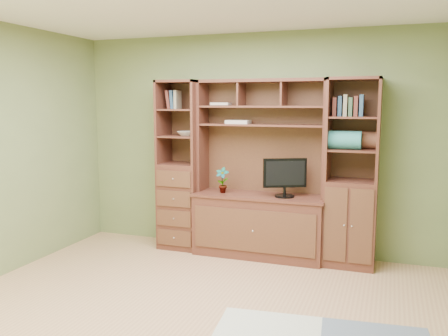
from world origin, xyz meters
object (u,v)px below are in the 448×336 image
at_px(right_tower, 352,173).
at_px(monitor, 285,170).
at_px(center_hutch, 259,169).
at_px(left_tower, 181,165).

xyz_separation_m(right_tower, monitor, (-0.72, -0.07, 0.01)).
bearing_deg(center_hutch, monitor, -6.55).
bearing_deg(left_tower, monitor, -3.29).
bearing_deg(center_hutch, right_tower, 2.23).
xyz_separation_m(left_tower, monitor, (1.30, -0.07, 0.01)).
height_order(center_hutch, right_tower, same).
bearing_deg(right_tower, monitor, -174.05).
bearing_deg(left_tower, right_tower, 0.00).
xyz_separation_m(center_hutch, monitor, (0.30, -0.03, 0.01)).
distance_m(center_hutch, left_tower, 1.00).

